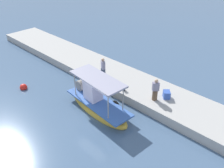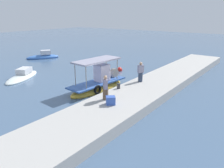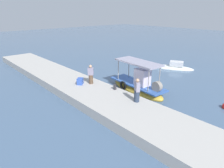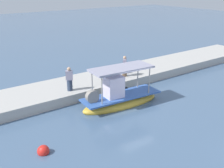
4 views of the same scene
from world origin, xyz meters
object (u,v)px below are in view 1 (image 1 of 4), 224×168
(main_fishing_boat, at_px, (98,104))
(fisherman_by_crate, at_px, (155,91))
(fisherman_near_bollard, at_px, (103,69))
(mooring_bollard, at_px, (124,88))
(cargo_crate, at_px, (167,94))
(marker_buoy, at_px, (24,87))

(main_fishing_boat, height_order, fisherman_by_crate, main_fishing_boat)
(fisherman_near_bollard, distance_m, mooring_bollard, 2.62)
(fisherman_by_crate, height_order, cargo_crate, fisherman_by_crate)
(fisherman_near_bollard, bearing_deg, fisherman_by_crate, -177.72)
(mooring_bollard, distance_m, cargo_crate, 3.07)
(fisherman_by_crate, relative_size, marker_buoy, 2.78)
(cargo_crate, bearing_deg, main_fishing_boat, 49.27)
(fisherman_by_crate, bearing_deg, mooring_bollard, 14.19)
(fisherman_near_bollard, relative_size, mooring_bollard, 4.10)
(mooring_bollard, relative_size, cargo_crate, 0.71)
(marker_buoy, bearing_deg, mooring_bollard, -145.64)
(fisherman_by_crate, bearing_deg, main_fishing_boat, 47.07)
(main_fishing_boat, height_order, fisherman_near_bollard, main_fishing_boat)
(mooring_bollard, xyz_separation_m, cargo_crate, (-2.76, -1.35, 0.06))
(fisherman_near_bollard, relative_size, fisherman_by_crate, 1.01)
(cargo_crate, xyz_separation_m, marker_buoy, (9.33, 5.84, -0.81))
(cargo_crate, relative_size, marker_buoy, 0.96)
(fisherman_near_bollard, bearing_deg, main_fishing_boat, 128.90)
(cargo_crate, bearing_deg, marker_buoy, 32.04)
(fisherman_by_crate, relative_size, mooring_bollard, 4.05)
(fisherman_by_crate, distance_m, marker_buoy, 10.29)
(main_fishing_boat, xyz_separation_m, marker_buoy, (6.20, 2.20, -0.37))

